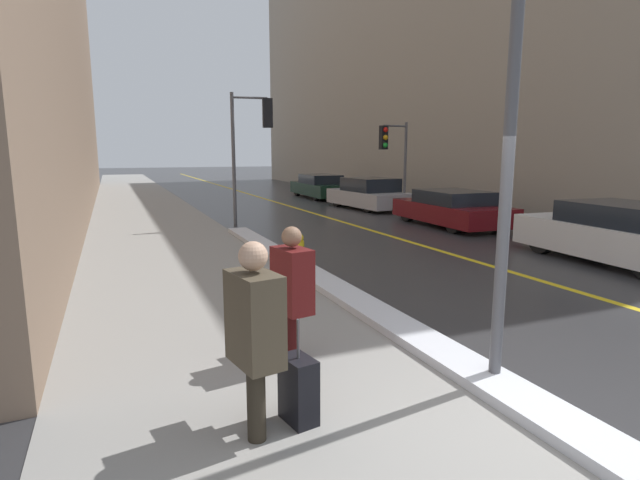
{
  "coord_description": "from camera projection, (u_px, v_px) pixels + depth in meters",
  "views": [
    {
      "loc": [
        -3.25,
        -2.81,
        2.35
      ],
      "look_at": [
        -0.4,
        4.0,
        1.05
      ],
      "focal_mm": 28.0,
      "sensor_mm": 36.0,
      "label": 1
    }
  ],
  "objects": [
    {
      "name": "traffic_light_near",
      "position": [
        254.0,
        131.0,
        15.63
      ],
      "size": [
        1.31,
        0.33,
        4.17
      ],
      "rotation": [
        0.0,
        0.0,
        -0.12
      ],
      "color": "#515156",
      "rests_on": "ground"
    },
    {
      "name": "fire_hydrant",
      "position": [
        299.0,
        250.0,
        10.33
      ],
      "size": [
        0.2,
        0.2,
        0.7
      ],
      "color": "gold",
      "rests_on": "ground"
    },
    {
      "name": "pedestrian_with_shoulder_bag",
      "position": [
        292.0,
        288.0,
        5.57
      ],
      "size": [
        0.38,
        0.74,
        1.55
      ],
      "rotation": [
        0.0,
        0.0,
        -1.38
      ],
      "color": "#340C0C",
      "rests_on": "ground"
    },
    {
      "name": "parked_car_silver",
      "position": [
        369.0,
        194.0,
        21.08
      ],
      "size": [
        2.13,
        4.28,
        1.29
      ],
      "rotation": [
        0.0,
        0.0,
        1.64
      ],
      "color": "#B2B2B7",
      "rests_on": "ground"
    },
    {
      "name": "parked_car_dark_green",
      "position": [
        320.0,
        187.0,
        26.17
      ],
      "size": [
        1.9,
        4.94,
        1.21
      ],
      "rotation": [
        0.0,
        0.0,
        1.53
      ],
      "color": "black",
      "rests_on": "ground"
    },
    {
      "name": "building_facade_right",
      "position": [
        417.0,
        47.0,
        27.72
      ],
      "size": [
        6.0,
        36.0,
        16.22
      ],
      "color": "gray",
      "rests_on": "ground"
    },
    {
      "name": "lamp_post",
      "position": [
        514.0,
        68.0,
        4.62
      ],
      "size": [
        0.28,
        0.28,
        5.25
      ],
      "color": "#515156",
      "rests_on": "ground"
    },
    {
      "name": "parked_car_white",
      "position": [
        621.0,
        235.0,
        10.64
      ],
      "size": [
        2.18,
        4.55,
        1.29
      ],
      "rotation": [
        0.0,
        0.0,
        1.5
      ],
      "color": "silver",
      "rests_on": "ground"
    },
    {
      "name": "ground_plane",
      "position": [
        547.0,
        436.0,
        4.19
      ],
      "size": [
        160.0,
        160.0,
        0.0
      ],
      "primitive_type": "plane",
      "color": "#2D2D30"
    },
    {
      "name": "traffic_light_far",
      "position": [
        392.0,
        148.0,
        19.3
      ],
      "size": [
        1.31,
        0.42,
        3.51
      ],
      "rotation": [
        0.0,
        0.0,
        3.27
      ],
      "color": "#515156",
      "rests_on": "ground"
    },
    {
      "name": "snow_bank_curb",
      "position": [
        318.0,
        278.0,
        9.2
      ],
      "size": [
        0.54,
        12.72,
        0.12
      ],
      "color": "silver",
      "rests_on": "ground"
    },
    {
      "name": "rolling_suitcase",
      "position": [
        298.0,
        390.0,
        4.35
      ],
      "size": [
        0.28,
        0.39,
        0.95
      ],
      "rotation": [
        0.0,
        0.0,
        -1.38
      ],
      "color": "black",
      "rests_on": "ground"
    },
    {
      "name": "road_centre_stripe",
      "position": [
        315.0,
        214.0,
        19.34
      ],
      "size": [
        0.16,
        80.0,
        0.0
      ],
      "color": "gold",
      "rests_on": "ground"
    },
    {
      "name": "parked_car_maroon",
      "position": [
        452.0,
        209.0,
        16.09
      ],
      "size": [
        2.08,
        4.49,
        1.15
      ],
      "rotation": [
        0.0,
        0.0,
        1.53
      ],
      "color": "#600F14",
      "rests_on": "ground"
    },
    {
      "name": "sidewalk_slab",
      "position": [
        153.0,
        222.0,
        17.06
      ],
      "size": [
        4.0,
        80.0,
        0.01
      ],
      "color": "gray",
      "rests_on": "ground"
    },
    {
      "name": "pedestrian_in_glasses",
      "position": [
        254.0,
        329.0,
        4.1
      ],
      "size": [
        0.41,
        0.77,
        1.65
      ],
      "rotation": [
        0.0,
        0.0,
        -1.38
      ],
      "color": "#2A241B",
      "rests_on": "ground"
    }
  ]
}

